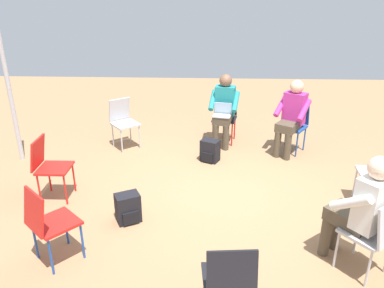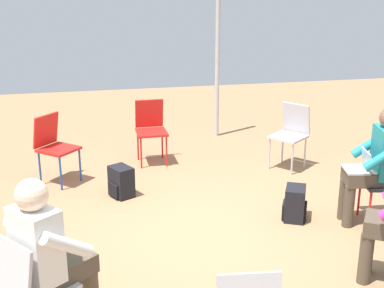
{
  "view_description": "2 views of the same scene",
  "coord_description": "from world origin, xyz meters",
  "px_view_note": "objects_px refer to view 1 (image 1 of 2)",
  "views": [
    {
      "loc": [
        -4.47,
        0.2,
        2.61
      ],
      "look_at": [
        -0.11,
        0.39,
        0.77
      ],
      "focal_mm": 35.0,
      "sensor_mm": 36.0,
      "label": 1
    },
    {
      "loc": [
        -1.07,
        -4.65,
        2.51
      ],
      "look_at": [
        -0.07,
        0.13,
        0.91
      ],
      "focal_mm": 50.0,
      "sensor_mm": 36.0,
      "label": 2
    }
  ],
  "objects_px": {
    "chair_north": "(48,164)",
    "person_in_magenta": "(292,114)",
    "chair_west": "(229,280)",
    "chair_northwest": "(48,221)",
    "chair_northeast": "(123,120)",
    "backpack_by_empty_chair": "(128,209)",
    "person_with_laptop": "(224,107)",
    "person_in_white": "(362,206)",
    "chair_east": "(225,114)",
    "chair_south": "(382,170)",
    "backpack_near_laptop_user": "(210,152)",
    "chair_southwest": "(375,232)",
    "chair_southeast": "(294,123)"
  },
  "relations": [
    {
      "from": "person_with_laptop",
      "to": "person_in_white",
      "type": "height_order",
      "value": "same"
    },
    {
      "from": "chair_east",
      "to": "chair_northwest",
      "type": "relative_size",
      "value": 1.0
    },
    {
      "from": "person_with_laptop",
      "to": "backpack_by_empty_chair",
      "type": "xyz_separation_m",
      "value": [
        -2.48,
        1.21,
        -0.53
      ]
    },
    {
      "from": "chair_north",
      "to": "chair_southwest",
      "type": "height_order",
      "value": "same"
    },
    {
      "from": "person_in_magenta",
      "to": "person_in_white",
      "type": "bearing_deg",
      "value": 126.1
    },
    {
      "from": "chair_southeast",
      "to": "backpack_near_laptop_user",
      "type": "bearing_deg",
      "value": 53.94
    },
    {
      "from": "chair_southwest",
      "to": "backpack_by_empty_chair",
      "type": "relative_size",
      "value": 2.36
    },
    {
      "from": "chair_south",
      "to": "chair_north",
      "type": "xyz_separation_m",
      "value": [
        -0.01,
        4.25,
        0.0
      ]
    },
    {
      "from": "chair_north",
      "to": "backpack_near_laptop_user",
      "type": "bearing_deg",
      "value": 119.65
    },
    {
      "from": "chair_north",
      "to": "chair_west",
      "type": "bearing_deg",
      "value": 47.63
    },
    {
      "from": "chair_southwest",
      "to": "chair_southeast",
      "type": "distance_m",
      "value": 3.05
    },
    {
      "from": "chair_south",
      "to": "chair_southeast",
      "type": "bearing_deg",
      "value": 28.78
    },
    {
      "from": "chair_northeast",
      "to": "backpack_by_empty_chair",
      "type": "distance_m",
      "value": 2.36
    },
    {
      "from": "chair_northeast",
      "to": "chair_northwest",
      "type": "bearing_deg",
      "value": 49.51
    },
    {
      "from": "chair_southwest",
      "to": "backpack_by_empty_chair",
      "type": "height_order",
      "value": "chair_southwest"
    },
    {
      "from": "chair_east",
      "to": "backpack_near_laptop_user",
      "type": "relative_size",
      "value": 2.36
    },
    {
      "from": "person_in_white",
      "to": "chair_east",
      "type": "bearing_deg",
      "value": 71.22
    },
    {
      "from": "chair_northeast",
      "to": "person_with_laptop",
      "type": "xyz_separation_m",
      "value": [
        0.2,
        -1.74,
        0.2
      ]
    },
    {
      "from": "person_with_laptop",
      "to": "person_in_white",
      "type": "bearing_deg",
      "value": 122.38
    },
    {
      "from": "chair_north",
      "to": "chair_northwest",
      "type": "distance_m",
      "value": 1.35
    },
    {
      "from": "chair_northwest",
      "to": "backpack_by_empty_chair",
      "type": "height_order",
      "value": "chair_northwest"
    },
    {
      "from": "chair_northeast",
      "to": "backpack_by_empty_chair",
      "type": "relative_size",
      "value": 2.36
    },
    {
      "from": "chair_west",
      "to": "chair_northwest",
      "type": "distance_m",
      "value": 1.89
    },
    {
      "from": "chair_northeast",
      "to": "chair_north",
      "type": "bearing_deg",
      "value": 32.78
    },
    {
      "from": "chair_southeast",
      "to": "chair_east",
      "type": "relative_size",
      "value": 1.0
    },
    {
      "from": "chair_west",
      "to": "chair_north",
      "type": "height_order",
      "value": "same"
    },
    {
      "from": "person_in_white",
      "to": "chair_southwest",
      "type": "bearing_deg",
      "value": -90.0
    },
    {
      "from": "chair_northwest",
      "to": "chair_southeast",
      "type": "bearing_deg",
      "value": 87.15
    },
    {
      "from": "chair_north",
      "to": "chair_southwest",
      "type": "relative_size",
      "value": 1.0
    },
    {
      "from": "chair_south",
      "to": "backpack_by_empty_chair",
      "type": "xyz_separation_m",
      "value": [
        -0.51,
        3.13,
        -0.34
      ]
    },
    {
      "from": "chair_southeast",
      "to": "chair_northwest",
      "type": "relative_size",
      "value": 1.0
    },
    {
      "from": "chair_east",
      "to": "backpack_by_empty_chair",
      "type": "relative_size",
      "value": 2.36
    },
    {
      "from": "chair_south",
      "to": "chair_north",
      "type": "bearing_deg",
      "value": 96.14
    },
    {
      "from": "chair_northwest",
      "to": "backpack_near_laptop_user",
      "type": "height_order",
      "value": "chair_northwest"
    },
    {
      "from": "person_in_white",
      "to": "backpack_near_laptop_user",
      "type": "bearing_deg",
      "value": 82.62
    },
    {
      "from": "chair_northeast",
      "to": "chair_southwest",
      "type": "bearing_deg",
      "value": 95.89
    },
    {
      "from": "chair_east",
      "to": "person_with_laptop",
      "type": "xyz_separation_m",
      "value": [
        -0.17,
        0.03,
        0.2
      ]
    },
    {
      "from": "chair_east",
      "to": "backpack_near_laptop_user",
      "type": "distance_m",
      "value": 1.01
    },
    {
      "from": "chair_southwest",
      "to": "chair_east",
      "type": "distance_m",
      "value": 3.67
    },
    {
      "from": "backpack_by_empty_chair",
      "to": "chair_east",
      "type": "bearing_deg",
      "value": -25.23
    },
    {
      "from": "chair_west",
      "to": "chair_southwest",
      "type": "bearing_deg",
      "value": 21.24
    },
    {
      "from": "chair_southeast",
      "to": "person_in_white",
      "type": "distance_m",
      "value": 2.92
    },
    {
      "from": "backpack_near_laptop_user",
      "to": "person_with_laptop",
      "type": "bearing_deg",
      "value": -17.32
    },
    {
      "from": "chair_north",
      "to": "chair_southwest",
      "type": "xyz_separation_m",
      "value": [
        -1.29,
        -3.63,
        0.0
      ]
    },
    {
      "from": "backpack_by_empty_chair",
      "to": "chair_south",
      "type": "bearing_deg",
      "value": -80.75
    },
    {
      "from": "chair_south",
      "to": "backpack_by_empty_chair",
      "type": "distance_m",
      "value": 3.19
    },
    {
      "from": "chair_north",
      "to": "backpack_near_laptop_user",
      "type": "xyz_separation_m",
      "value": [
        1.24,
        -2.1,
        -0.34
      ]
    },
    {
      "from": "chair_west",
      "to": "person_in_white",
      "type": "distance_m",
      "value": 1.54
    },
    {
      "from": "chair_west",
      "to": "chair_north",
      "type": "relative_size",
      "value": 1.0
    },
    {
      "from": "chair_north",
      "to": "person_in_magenta",
      "type": "bearing_deg",
      "value": 114.4
    }
  ]
}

